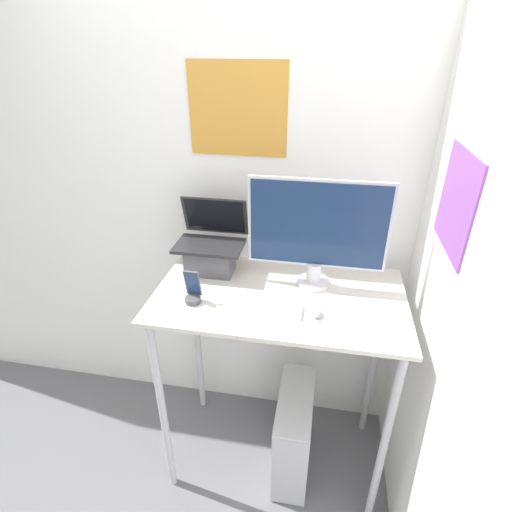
{
  "coord_description": "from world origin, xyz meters",
  "views": [
    {
      "loc": [
        0.17,
        -1.16,
        2.09
      ],
      "look_at": [
        -0.11,
        0.32,
        1.28
      ],
      "focal_mm": 28.0,
      "sensor_mm": 36.0,
      "label": 1
    }
  ],
  "objects": [
    {
      "name": "monitor",
      "position": [
        0.14,
        0.43,
        1.36
      ],
      "size": [
        0.6,
        0.15,
        0.5
      ],
      "color": "silver",
      "rests_on": "desk"
    },
    {
      "name": "keyboard",
      "position": [
        -0.07,
        0.18,
        1.1
      ],
      "size": [
        0.35,
        0.1,
        0.02
      ],
      "color": "white",
      "rests_on": "desk"
    },
    {
      "name": "wall_back",
      "position": [
        -0.0,
        0.72,
        1.3
      ],
      "size": [
        6.0,
        0.06,
        2.6
      ],
      "color": "white",
      "rests_on": "ground_plane"
    },
    {
      "name": "mouse",
      "position": [
        0.17,
        0.18,
        1.11
      ],
      "size": [
        0.04,
        0.06,
        0.03
      ],
      "color": "#99999E",
      "rests_on": "desk"
    },
    {
      "name": "desk",
      "position": [
        0.0,
        0.32,
        0.93
      ],
      "size": [
        1.11,
        0.63,
        1.1
      ],
      "color": "beige",
      "rests_on": "ground_plane"
    },
    {
      "name": "computer_tower",
      "position": [
        0.11,
        0.28,
        0.25
      ],
      "size": [
        0.18,
        0.48,
        0.5
      ],
      "color": "silver",
      "rests_on": "ground_plane"
    },
    {
      "name": "laptop",
      "position": [
        -0.35,
        0.46,
        1.2
      ],
      "size": [
        0.32,
        0.25,
        0.34
      ],
      "color": "#4C4C51",
      "rests_on": "desk"
    },
    {
      "name": "wall_side_right",
      "position": [
        0.64,
        0.0,
        1.3
      ],
      "size": [
        0.06,
        6.0,
        2.6
      ],
      "color": "white",
      "rests_on": "ground_plane"
    },
    {
      "name": "ground_plane",
      "position": [
        0.0,
        0.0,
        0.0
      ],
      "size": [
        12.0,
        12.0,
        0.0
      ],
      "primitive_type": "plane",
      "color": "slate"
    },
    {
      "name": "cell_phone",
      "position": [
        -0.36,
        0.19,
        1.14
      ],
      "size": [
        0.07,
        0.07,
        0.15
      ],
      "color": "#4C4C51",
      "rests_on": "desk"
    }
  ]
}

